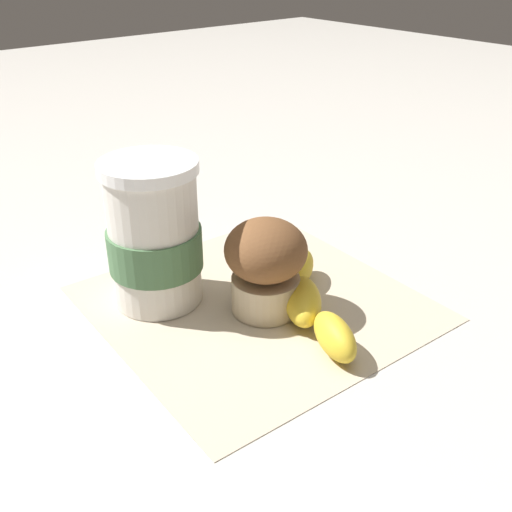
{
  "coord_description": "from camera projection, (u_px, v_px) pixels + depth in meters",
  "views": [
    {
      "loc": [
        -0.3,
        -0.35,
        0.3
      ],
      "look_at": [
        0.0,
        0.0,
        0.05
      ],
      "focal_mm": 42.0,
      "sensor_mm": 36.0,
      "label": 1
    }
  ],
  "objects": [
    {
      "name": "muffin",
      "position": [
        265.0,
        264.0,
        0.52
      ],
      "size": [
        0.07,
        0.07,
        0.09
      ],
      "color": "beige",
      "rests_on": "paper_napkin"
    },
    {
      "name": "coffee_cup",
      "position": [
        154.0,
        236.0,
        0.52
      ],
      "size": [
        0.08,
        0.08,
        0.13
      ],
      "color": "silver",
      "rests_on": "paper_napkin"
    },
    {
      "name": "banana",
      "position": [
        309.0,
        300.0,
        0.52
      ],
      "size": [
        0.11,
        0.16,
        0.03
      ],
      "color": "gold",
      "rests_on": "paper_napkin"
    },
    {
      "name": "wooden_stirrer",
      "position": [
        177.0,
        233.0,
        0.68
      ],
      "size": [
        0.02,
        0.11,
        0.0
      ],
      "primitive_type": "cube",
      "rotation": [
        0.0,
        0.0,
        4.55
      ],
      "color": "tan",
      "rests_on": "ground_plane"
    },
    {
      "name": "paper_napkin",
      "position": [
        256.0,
        303.0,
        0.55
      ],
      "size": [
        0.28,
        0.28,
        0.0
      ],
      "primitive_type": "cube",
      "rotation": [
        0.0,
        0.0,
        -0.05
      ],
      "color": "beige",
      "rests_on": "ground_plane"
    },
    {
      "name": "ground_plane",
      "position": [
        256.0,
        304.0,
        0.55
      ],
      "size": [
        3.0,
        3.0,
        0.0
      ],
      "primitive_type": "plane",
      "color": "beige"
    }
  ]
}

